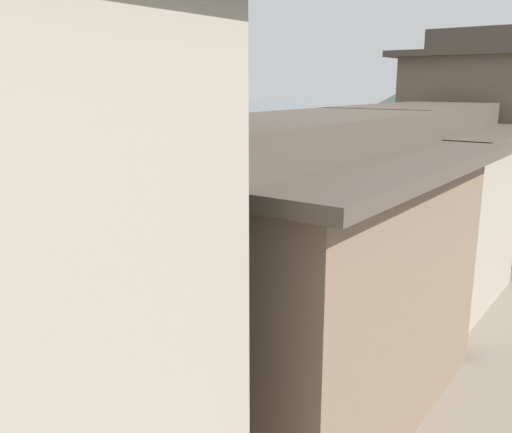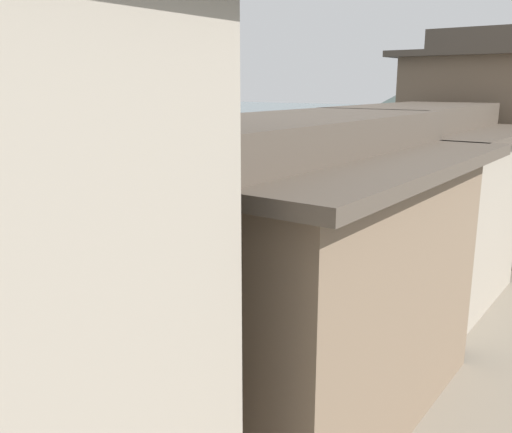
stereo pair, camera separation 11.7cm
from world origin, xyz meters
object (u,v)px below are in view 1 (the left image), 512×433
boat_moored_far (393,165)px  boat_midriver_drifting (283,183)px  boat_moored_third (369,220)px  boat_moored_second (415,158)px  house_waterfront_second (293,266)px  house_waterfront_narrow (492,143)px  boat_midriver_upstream (463,186)px  house_waterfront_tall (412,204)px  stone_bridge (484,127)px  boat_moored_nearest (106,356)px

boat_moored_far → boat_midriver_drifting: (-2.65, -14.88, 0.09)m
boat_moored_third → boat_midriver_drifting: 12.45m
boat_moored_second → house_waterfront_second: house_waterfront_second is taller
house_waterfront_narrow → boat_moored_third: bearing=161.9°
boat_midriver_upstream → boat_moored_third: bearing=-94.2°
boat_midriver_drifting → house_waterfront_narrow: size_ratio=0.55×
house_waterfront_narrow → boat_midriver_upstream: bearing=108.7°
boat_moored_third → house_waterfront_narrow: bearing=-18.1°
boat_moored_third → house_waterfront_tall: bearing=-59.5°
boat_moored_second → boat_moored_far: boat_moored_second is taller
house_waterfront_second → stone_bridge: size_ratio=0.31×
house_waterfront_narrow → house_waterfront_tall: bearing=-92.6°
boat_moored_second → house_waterfront_second: (13.98, -45.37, 3.54)m
boat_midriver_drifting → house_waterfront_narrow: 19.63m
boat_midriver_upstream → house_waterfront_tall: 24.89m
house_waterfront_tall → house_waterfront_narrow: size_ratio=0.81×
boat_moored_far → boat_moored_nearest: bearing=-78.1°
boat_midriver_drifting → house_waterfront_second: size_ratio=0.59×
boat_midriver_drifting → house_waterfront_second: 29.94m
boat_moored_second → boat_midriver_drifting: size_ratio=0.79×
stone_bridge → boat_midriver_upstream: bearing=-78.5°
stone_bridge → house_waterfront_tall: bearing=-78.3°
boat_moored_second → house_waterfront_tall: size_ratio=0.55×
boat_moored_second → house_waterfront_tall: house_waterfront_tall is taller
house_waterfront_narrow → boat_moored_second: bearing=115.4°
boat_moored_far → house_waterfront_second: size_ratio=0.49×
boat_moored_nearest → boat_midriver_upstream: 32.42m
boat_midriver_drifting → boat_moored_third: bearing=-34.1°
house_waterfront_second → boat_moored_far: bearing=109.4°
boat_moored_second → house_waterfront_narrow: house_waterfront_narrow is taller
house_waterfront_second → house_waterfront_tall: (-0.21, 7.44, 0.01)m
boat_moored_nearest → boat_moored_far: 41.32m
boat_moored_nearest → stone_bridge: bearing=94.9°
house_waterfront_narrow → house_waterfront_second: bearing=-90.6°
house_waterfront_tall → house_waterfront_narrow: 8.28m
stone_bridge → house_waterfront_second: bearing=-79.6°
boat_moored_nearest → stone_bridge: size_ratio=0.20×
boat_moored_third → boat_moored_second: bearing=105.6°
boat_moored_nearest → boat_midriver_drifting: 27.87m
boat_moored_nearest → house_waterfront_second: house_waterfront_second is taller
boat_midriver_upstream → house_waterfront_tall: size_ratio=0.65×
house_waterfront_second → boat_moored_nearest: bearing=-171.0°
boat_moored_far → stone_bridge: size_ratio=0.15×
boat_moored_second → house_waterfront_second: 47.61m
boat_moored_nearest → boat_moored_second: size_ratio=1.42×
stone_bridge → boat_midriver_drifting: bearing=-101.3°
boat_moored_third → house_waterfront_tall: (6.05, -10.27, 3.46)m
house_waterfront_tall → boat_midriver_drifting: bearing=133.5°
boat_midriver_drifting → house_waterfront_tall: 24.03m
boat_moored_far → boat_midriver_drifting: size_ratio=0.83×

